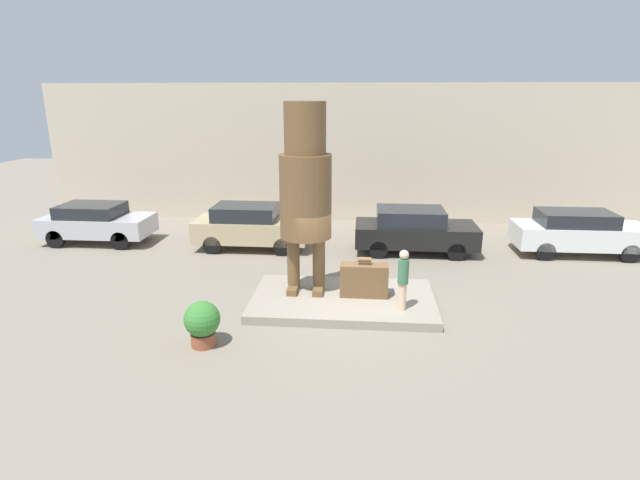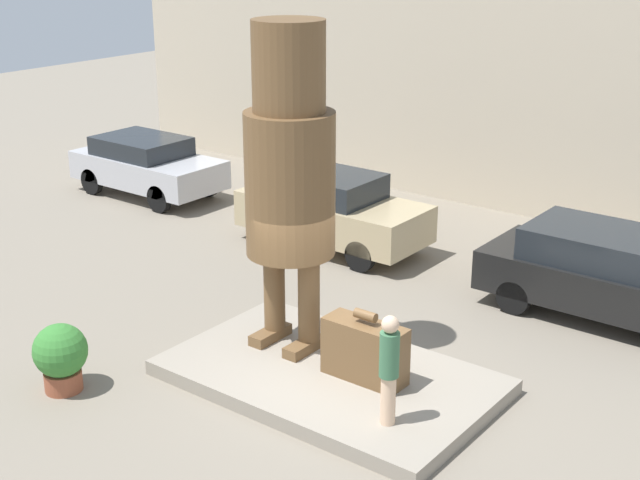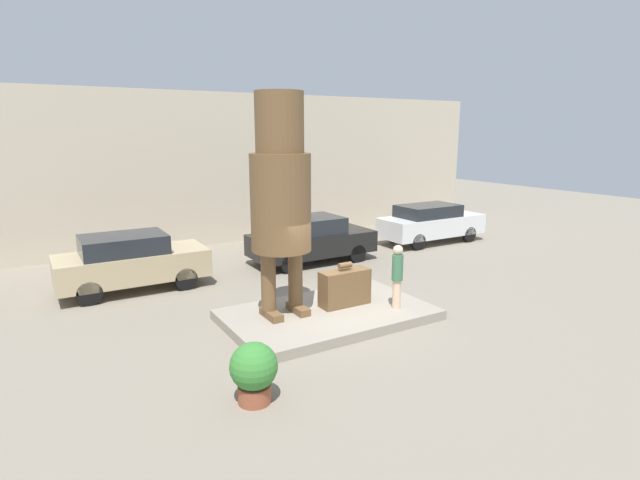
{
  "view_description": "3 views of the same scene",
  "coord_description": "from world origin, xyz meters",
  "px_view_note": "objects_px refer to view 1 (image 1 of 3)",
  "views": [
    {
      "loc": [
        0.47,
        -12.71,
        5.59
      ],
      "look_at": [
        -0.64,
        0.0,
        1.83
      ],
      "focal_mm": 28.0,
      "sensor_mm": 36.0,
      "label": 1
    },
    {
      "loc": [
        7.3,
        -9.77,
        6.75
      ],
      "look_at": [
        -0.2,
        0.02,
        2.31
      ],
      "focal_mm": 50.0,
      "sensor_mm": 36.0,
      "label": 2
    },
    {
      "loc": [
        -6.13,
        -9.86,
        4.56
      ],
      "look_at": [
        -0.2,
        0.05,
        2.02
      ],
      "focal_mm": 28.0,
      "sensor_mm": 36.0,
      "label": 3
    }
  ],
  "objects_px": {
    "parked_car_tan": "(250,226)",
    "parked_car_black": "(414,230)",
    "parked_car_silver": "(96,222)",
    "giant_suitcase": "(364,280)",
    "parked_car_white": "(579,232)",
    "tourist": "(403,277)",
    "planter_pot": "(202,322)",
    "statue_figure": "(305,184)"
  },
  "relations": [
    {
      "from": "giant_suitcase",
      "to": "parked_car_tan",
      "type": "bearing_deg",
      "value": 131.35
    },
    {
      "from": "parked_car_tan",
      "to": "statue_figure",
      "type": "bearing_deg",
      "value": -60.18
    },
    {
      "from": "giant_suitcase",
      "to": "parked_car_silver",
      "type": "xyz_separation_m",
      "value": [
        -10.34,
        5.04,
        0.12
      ]
    },
    {
      "from": "statue_figure",
      "to": "planter_pot",
      "type": "bearing_deg",
      "value": -124.36
    },
    {
      "from": "statue_figure",
      "to": "parked_car_silver",
      "type": "bearing_deg",
      "value": 151.27
    },
    {
      "from": "parked_car_tan",
      "to": "parked_car_black",
      "type": "bearing_deg",
      "value": 0.52
    },
    {
      "from": "parked_car_silver",
      "to": "parked_car_tan",
      "type": "height_order",
      "value": "parked_car_tan"
    },
    {
      "from": "parked_car_silver",
      "to": "parked_car_white",
      "type": "xyz_separation_m",
      "value": [
        17.98,
        0.03,
        0.02
      ]
    },
    {
      "from": "parked_car_silver",
      "to": "parked_car_tan",
      "type": "bearing_deg",
      "value": -2.15
    },
    {
      "from": "giant_suitcase",
      "to": "parked_car_tan",
      "type": "height_order",
      "value": "parked_car_tan"
    },
    {
      "from": "parked_car_tan",
      "to": "parked_car_black",
      "type": "relative_size",
      "value": 0.96
    },
    {
      "from": "parked_car_tan",
      "to": "parked_car_black",
      "type": "xyz_separation_m",
      "value": [
        6.03,
        0.05,
        -0.02
      ]
    },
    {
      "from": "parked_car_silver",
      "to": "parked_car_tan",
      "type": "distance_m",
      "value": 6.12
    },
    {
      "from": "tourist",
      "to": "parked_car_black",
      "type": "distance_m",
      "value": 5.78
    },
    {
      "from": "statue_figure",
      "to": "parked_car_black",
      "type": "distance_m",
      "value": 6.22
    },
    {
      "from": "statue_figure",
      "to": "planter_pot",
      "type": "xyz_separation_m",
      "value": [
        -2.05,
        -2.99,
        -2.68
      ]
    },
    {
      "from": "parked_car_silver",
      "to": "tourist",
      "type": "bearing_deg",
      "value": -27.48
    },
    {
      "from": "giant_suitcase",
      "to": "planter_pot",
      "type": "height_order",
      "value": "giant_suitcase"
    },
    {
      "from": "statue_figure",
      "to": "tourist",
      "type": "bearing_deg",
      "value": -23.08
    },
    {
      "from": "parked_car_black",
      "to": "parked_car_silver",
      "type": "bearing_deg",
      "value": 179.17
    },
    {
      "from": "giant_suitcase",
      "to": "parked_car_black",
      "type": "distance_m",
      "value": 5.19
    },
    {
      "from": "parked_car_silver",
      "to": "parked_car_tan",
      "type": "relative_size",
      "value": 0.98
    },
    {
      "from": "tourist",
      "to": "parked_car_tan",
      "type": "bearing_deg",
      "value": 132.63
    },
    {
      "from": "parked_car_silver",
      "to": "parked_car_black",
      "type": "distance_m",
      "value": 12.14
    },
    {
      "from": "tourist",
      "to": "planter_pot",
      "type": "relative_size",
      "value": 1.49
    },
    {
      "from": "statue_figure",
      "to": "tourist",
      "type": "relative_size",
      "value": 3.22
    },
    {
      "from": "parked_car_silver",
      "to": "parked_car_white",
      "type": "height_order",
      "value": "parked_car_white"
    },
    {
      "from": "giant_suitcase",
      "to": "parked_car_white",
      "type": "relative_size",
      "value": 0.29
    },
    {
      "from": "tourist",
      "to": "parked_car_white",
      "type": "distance_m",
      "value": 8.91
    },
    {
      "from": "giant_suitcase",
      "to": "parked_car_white",
      "type": "height_order",
      "value": "parked_car_white"
    },
    {
      "from": "parked_car_tan",
      "to": "parked_car_black",
      "type": "height_order",
      "value": "parked_car_tan"
    },
    {
      "from": "statue_figure",
      "to": "parked_car_white",
      "type": "xyz_separation_m",
      "value": [
        9.26,
        4.81,
        -2.42
      ]
    },
    {
      "from": "statue_figure",
      "to": "parked_car_tan",
      "type": "relative_size",
      "value": 1.24
    },
    {
      "from": "statue_figure",
      "to": "giant_suitcase",
      "type": "distance_m",
      "value": 3.05
    },
    {
      "from": "statue_figure",
      "to": "giant_suitcase",
      "type": "xyz_separation_m",
      "value": [
        1.62,
        -0.26,
        -2.57
      ]
    },
    {
      "from": "giant_suitcase",
      "to": "parked_car_silver",
      "type": "bearing_deg",
      "value": 154.03
    },
    {
      "from": "parked_car_tan",
      "to": "planter_pot",
      "type": "distance_m",
      "value": 7.57
    },
    {
      "from": "statue_figure",
      "to": "parked_car_white",
      "type": "bearing_deg",
      "value": 27.43
    },
    {
      "from": "parked_car_black",
      "to": "parked_car_white",
      "type": "xyz_separation_m",
      "value": [
        5.85,
        0.2,
        -0.0
      ]
    },
    {
      "from": "tourist",
      "to": "parked_car_white",
      "type": "bearing_deg",
      "value": 41.6
    },
    {
      "from": "parked_car_silver",
      "to": "parked_car_black",
      "type": "relative_size",
      "value": 0.94
    },
    {
      "from": "parked_car_white",
      "to": "planter_pot",
      "type": "bearing_deg",
      "value": -145.41
    }
  ]
}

